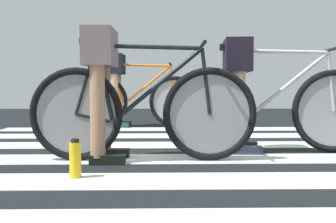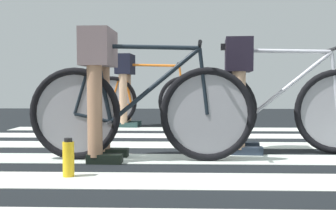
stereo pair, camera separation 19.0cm
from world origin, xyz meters
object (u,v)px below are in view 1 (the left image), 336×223
object	(u,v)px
cyclist_2_of_3	(238,79)
cyclist_3_of_3	(116,80)
bicycle_2_of_3	(273,108)
bicycle_1_of_3	(142,111)
bicycle_3_of_3	(138,100)
cyclist_1_of_3	(101,76)
water_bottle	(75,159)

from	to	relation	value
cyclist_2_of_3	cyclist_3_of_3	world-z (taller)	cyclist_3_of_3
cyclist_2_of_3	cyclist_3_of_3	bearing A→B (deg)	124.11
bicycle_2_of_3	cyclist_2_of_3	bearing A→B (deg)	-180.00
bicycle_1_of_3	cyclist_2_of_3	distance (m)	0.95
cyclist_2_of_3	bicycle_3_of_3	size ratio (longest dim) A/B	0.56
bicycle_1_of_3	cyclist_2_of_3	bearing A→B (deg)	29.34
bicycle_1_of_3	bicycle_3_of_3	bearing A→B (deg)	95.26
cyclist_1_of_3	cyclist_3_of_3	xyz separation A→B (m)	(-0.17, 2.67, 0.01)
cyclist_2_of_3	water_bottle	size ratio (longest dim) A/B	3.95
cyclist_1_of_3	cyclist_2_of_3	size ratio (longest dim) A/B	1.03
cyclist_2_of_3	bicycle_3_of_3	xyz separation A→B (m)	(-0.97, 2.24, -0.25)
cyclist_2_of_3	bicycle_2_of_3	bearing A→B (deg)	0.00
bicycle_3_of_3	bicycle_2_of_3	bearing A→B (deg)	-56.55
bicycle_1_of_3	cyclist_1_of_3	world-z (taller)	cyclist_1_of_3
cyclist_1_of_3	cyclist_2_of_3	world-z (taller)	cyclist_1_of_3
bicycle_1_of_3	water_bottle	xyz separation A→B (m)	(-0.39, -0.59, -0.27)
bicycle_3_of_3	cyclist_1_of_3	bearing A→B (deg)	-89.28
bicycle_1_of_3	cyclist_2_of_3	size ratio (longest dim) A/B	1.78
bicycle_2_of_3	cyclist_3_of_3	bearing A→B (deg)	129.41
bicycle_1_of_3	cyclist_2_of_3	xyz separation A→B (m)	(0.81, 0.42, 0.25)
cyclist_3_of_3	bicycle_2_of_3	bearing A→B (deg)	-51.20
cyclist_2_of_3	cyclist_3_of_3	xyz separation A→B (m)	(-1.28, 2.26, 0.03)
bicycle_1_of_3	cyclist_3_of_3	world-z (taller)	cyclist_3_of_3
bicycle_2_of_3	water_bottle	size ratio (longest dim) A/B	7.03
cyclist_1_of_3	cyclist_3_of_3	size ratio (longest dim) A/B	0.98
cyclist_2_of_3	bicycle_3_of_3	bearing A→B (deg)	118.01
cyclist_3_of_3	cyclist_2_of_3	bearing A→B (deg)	-56.51
cyclist_3_of_3	water_bottle	xyz separation A→B (m)	(0.09, -3.27, -0.54)
cyclist_2_of_3	water_bottle	bearing A→B (deg)	-135.24
bicycle_1_of_3	bicycle_2_of_3	bearing A→B (deg)	21.35
cyclist_2_of_3	water_bottle	world-z (taller)	cyclist_2_of_3
bicycle_2_of_3	water_bottle	distance (m)	1.83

